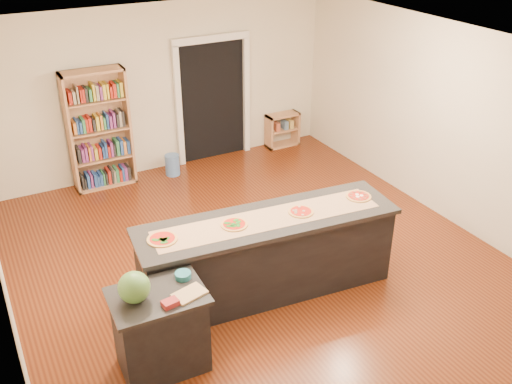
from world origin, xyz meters
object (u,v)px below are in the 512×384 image
bookshelf (99,130)px  waste_bin (172,165)px  side_counter (161,331)px  low_shelf (282,130)px  kitchen_island (267,255)px  watermelon (134,287)px

bookshelf → waste_bin: bookshelf is taller
side_counter → waste_bin: size_ratio=2.54×
low_shelf → waste_bin: (-2.30, -0.20, -0.14)m
side_counter → low_shelf: side_counter is taller
side_counter → bookshelf: bearing=84.8°
kitchen_island → low_shelf: (2.45, 3.77, -0.19)m
low_shelf → watermelon: size_ratio=2.08×
kitchen_island → watermelon: (-1.75, -0.57, 0.55)m
kitchen_island → side_counter: 1.65m
watermelon → side_counter: bearing=-3.3°
waste_bin → low_shelf: bearing=5.0°
bookshelf → waste_bin: 1.37m
low_shelf → waste_bin: bearing=-175.0°
side_counter → watermelon: 0.64m
kitchen_island → bookshelf: bearing=110.4°
kitchen_island → watermelon: bearing=-156.0°
kitchen_island → bookshelf: (-0.96, 3.73, 0.46)m
side_counter → waste_bin: (1.69, 4.15, -0.28)m
low_shelf → watermelon: 6.08m
kitchen_island → waste_bin: size_ratio=8.50×
bookshelf → low_shelf: 3.47m
bookshelf → low_shelf: size_ratio=3.05×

